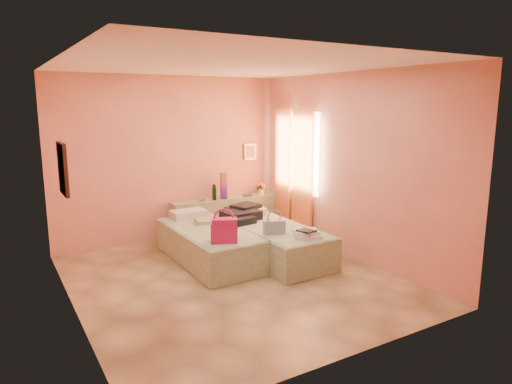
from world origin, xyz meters
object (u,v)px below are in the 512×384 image
water_bottle (214,193)px  towel_stack (308,234)px  headboard_ledge (226,215)px  bed_left (210,245)px  blue_handbag (274,227)px  flower_vase (261,188)px  green_book (247,195)px  magenta_handbag (224,230)px  bed_right (274,242)px

water_bottle → towel_stack: bearing=-81.4°
headboard_ledge → water_bottle: 0.54m
bed_left → towel_stack: (1.00, -1.10, 0.30)m
blue_handbag → flower_vase: bearing=84.4°
bed_left → green_book: bearing=41.3°
magenta_handbag → blue_handbag: bearing=23.7°
headboard_ledge → green_book: bearing=-8.8°
bed_left → bed_right: bearing=-23.5°
flower_vase → magenta_handbag: 2.58m
water_bottle → green_book: size_ratio=1.69×
water_bottle → towel_stack: water_bottle is taller
headboard_ledge → bed_right: headboard_ledge is taller
water_bottle → green_book: bearing=1.0°
headboard_ledge → flower_vase: 0.84m
blue_handbag → towel_stack: blue_handbag is taller
bed_left → blue_handbag: blue_handbag is taller
green_book → flower_vase: 0.32m
headboard_ledge → blue_handbag: blue_handbag is taller
bed_left → magenta_handbag: (-0.11, -0.71, 0.42)m
flower_vase → headboard_ledge: bearing=174.4°
green_book → magenta_handbag: magenta_handbag is taller
bed_left → bed_right: (0.90, -0.38, 0.00)m
bed_right → magenta_handbag: magenta_handbag is taller
bed_right → water_bottle: (-0.25, 1.56, 0.54)m
bed_right → bed_left: bearing=156.5°
headboard_ledge → bed_right: 1.64m
flower_vase → blue_handbag: size_ratio=0.86×
flower_vase → towel_stack: (-0.63, -2.29, -0.23)m
bed_left → water_bottle: (0.65, 1.18, 0.54)m
green_book → flower_vase: bearing=11.9°
bed_left → green_book: (1.34, 1.19, 0.41)m
green_book → blue_handbag: (-0.65, -1.92, -0.06)m
water_bottle → magenta_handbag: size_ratio=0.76×
bed_left → flower_vase: bearing=35.6°
blue_handbag → towel_stack: size_ratio=0.88×
headboard_ledge → bed_right: bearing=-90.9°
towel_stack → water_bottle: bearing=98.6°
water_bottle → blue_handbag: (0.03, -1.90, -0.19)m
flower_vase → towel_stack: bearing=-105.4°
blue_handbag → magenta_handbag: bearing=-159.9°
bed_left → flower_vase: size_ratio=7.53×
headboard_ledge → magenta_handbag: magenta_handbag is taller
magenta_handbag → water_bottle: bearing=92.3°
bed_left → green_book: size_ratio=12.46×
headboard_ledge → blue_handbag: (-0.24, -1.98, 0.27)m
flower_vase → bed_right: bearing=-115.0°
green_book → blue_handbag: bearing=-96.0°
green_book → flower_vase: flower_vase is taller
magenta_handbag → green_book: bearing=77.1°
green_book → headboard_ledge: bearing=-176.0°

